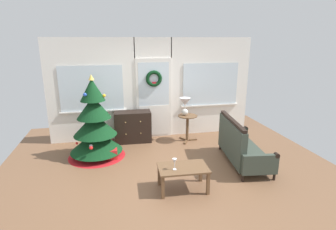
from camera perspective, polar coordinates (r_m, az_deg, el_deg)
The scene contains 10 objects.
ground_plane at distance 5.42m, azimuth 0.72°, elevation -11.84°, with size 6.76×6.76×0.00m, color brown.
back_wall_with_door at distance 6.95m, azimuth -3.08°, elevation 5.60°, with size 5.20×0.19×2.55m.
christmas_tree at distance 6.05m, azimuth -15.12°, elevation -2.73°, with size 1.24×1.24×1.81m.
dresser_cabinet at distance 6.82m, azimuth -7.43°, elevation -2.46°, with size 0.92×0.47×0.78m.
settee_sofa at distance 5.80m, azimuth 14.91°, elevation -6.38°, with size 0.89×1.68×0.96m.
side_table at distance 6.79m, azimuth 4.12°, elevation -1.66°, with size 0.50×0.48×0.67m.
table_lamp at distance 6.68m, azimuth 3.61°, elevation 2.32°, with size 0.28×0.28×0.44m.
coffee_table at distance 4.69m, azimuth 3.18°, elevation -11.59°, with size 0.86×0.56×0.42m.
wine_glass at distance 4.51m, azimuth 1.41°, elevation -9.80°, with size 0.08×0.08×0.20m.
gift_box at distance 6.01m, azimuth -11.71°, elevation -8.10°, with size 0.23×0.20×0.23m, color red.
Camera 1 is at (-1.08, -4.68, 2.52)m, focal length 28.90 mm.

